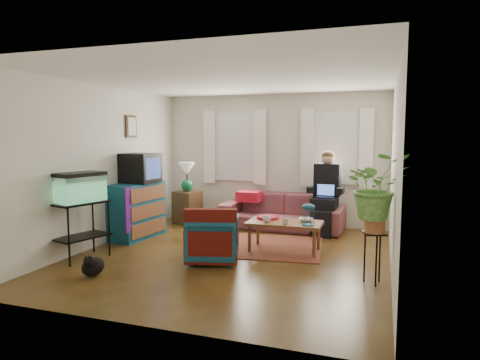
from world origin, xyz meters
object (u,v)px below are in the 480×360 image
(plant_stand, at_px, (373,258))
(sofa, at_px, (282,206))
(side_table, at_px, (187,207))
(dresser, at_px, (136,210))
(armchair, at_px, (213,237))
(aquarium_stand, at_px, (82,231))
(coffee_table, at_px, (284,237))

(plant_stand, bearing_deg, sofa, 123.53)
(side_table, bearing_deg, dresser, -103.93)
(dresser, distance_m, armchair, 2.05)
(aquarium_stand, relative_size, plant_stand, 1.33)
(sofa, distance_m, side_table, 1.95)
(sofa, distance_m, coffee_table, 1.62)
(aquarium_stand, xyz_separation_m, plant_stand, (4.04, 0.27, -0.10))
(sofa, height_order, coffee_table, sofa)
(coffee_table, height_order, plant_stand, plant_stand)
(aquarium_stand, distance_m, plant_stand, 4.05)
(sofa, bearing_deg, dresser, -144.43)
(coffee_table, bearing_deg, dresser, 177.85)
(sofa, distance_m, aquarium_stand, 3.70)
(side_table, height_order, plant_stand, side_table)
(aquarium_stand, bearing_deg, side_table, 99.23)
(sofa, height_order, side_table, sofa)
(armchair, height_order, plant_stand, armchair)
(sofa, xyz_separation_m, plant_stand, (1.74, -2.63, -0.14))
(sofa, relative_size, coffee_table, 2.04)
(sofa, relative_size, armchair, 3.22)
(dresser, xyz_separation_m, aquarium_stand, (-0.01, -1.41, -0.06))
(aquarium_stand, bearing_deg, coffee_table, 42.82)
(sofa, xyz_separation_m, aquarium_stand, (-2.29, -2.90, -0.03))
(sofa, bearing_deg, coffee_table, -73.04)
(side_table, distance_m, plant_stand, 4.46)
(side_table, height_order, coffee_table, side_table)
(coffee_table, bearing_deg, side_table, 147.80)
(side_table, bearing_deg, plant_stand, -34.28)
(sofa, xyz_separation_m, dresser, (-2.28, -1.48, 0.03))
(sofa, relative_size, dresser, 2.15)
(side_table, distance_m, coffee_table, 2.76)
(sofa, distance_m, armchair, 2.44)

